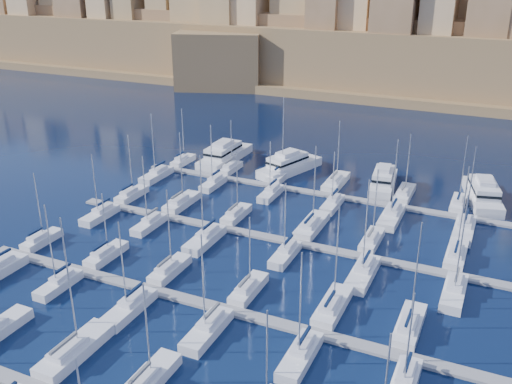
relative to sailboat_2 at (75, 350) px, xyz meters
The scene contains 46 objects.
ground 30.50m from the sailboat_2, 65.23° to the left, with size 600.00×600.00×0.00m, color black.
pontoon_mid_near 20.24m from the sailboat_2, 50.84° to the left, with size 84.00×2.00×0.40m, color slate.
pontoon_mid_far 39.80m from the sailboat_2, 71.27° to the left, with size 84.00×2.00×0.40m, color slate.
pontoon_far 61.04m from the sailboat_2, 77.92° to the left, with size 84.00×2.00×0.40m, color slate.
sailboat_2 is the anchor object (origin of this frame).
sailboat_3 10.87m from the sailboat_2, ahead, with size 2.82×9.41×13.01m.
sailboat_12 32.00m from the sailboat_2, 140.40° to the left, with size 2.29×7.62×12.56m.
sailboat_13 23.84m from the sailboat_2, 119.56° to the left, with size 2.50×8.32×11.14m.
sailboat_14 20.86m from the sailboat_2, 90.39° to the left, with size 2.57×8.57×13.63m.
sailboat_15 24.45m from the sailboat_2, 58.30° to the left, with size 2.54×8.46×11.89m.
sailboat_16 32.88m from the sailboat_2, 40.82° to the left, with size 2.96×9.85×15.66m.
sailboat_17 41.00m from the sailboat_2, 31.42° to the left, with size 2.89×9.62×15.17m.
sailboat_19 16.39m from the sailboat_2, 138.44° to the left, with size 2.35×7.84×13.50m.
sailboat_20 10.16m from the sailboat_2, 87.31° to the left, with size 2.79×9.31×13.80m.
sailboat_21 15.89m from the sailboat_2, 39.57° to the left, with size 2.81×9.36×14.56m.
sailboat_22 26.57m from the sailboat_2, 22.53° to the left, with size 2.77×9.24×14.90m.
sailboat_23 37.96m from the sailboat_2, 16.00° to the left, with size 2.60×8.67×12.82m.
sailboat_24 48.42m from the sailboat_2, 118.21° to the left, with size 2.45×8.18×13.05m.
sailboat_25 44.95m from the sailboat_2, 105.29° to the left, with size 2.88×9.59×14.69m.
sailboat_26 42.74m from the sailboat_2, 89.89° to the left, with size 2.49×8.31×12.88m.
sailboat_27 46.08m from the sailboat_2, 72.18° to the left, with size 3.18×10.61×15.31m.
sailboat_28 49.54m from the sailboat_2, 59.82° to the left, with size 2.55×8.48×13.21m.
sailboat_29 57.80m from the sailboat_2, 48.70° to the left, with size 2.91×9.71×15.44m.
sailboat_30 39.41m from the sailboat_2, 124.48° to the left, with size 2.59×8.62×12.63m.
sailboat_31 34.89m from the sailboat_2, 110.00° to the left, with size 2.40×8.00×13.71m.
sailboat_32 31.81m from the sailboat_2, 90.41° to the left, with size 3.00×10.00×15.74m.
sailboat_33 35.35m from the sailboat_2, 67.09° to the left, with size 2.54×8.47×13.11m.
sailboat_34 41.24m from the sailboat_2, 50.26° to the left, with size 3.06×10.21×15.99m.
sailboat_35 50.57m from the sailboat_2, 39.22° to the left, with size 2.90×9.65×15.86m.
sailboat_36 68.88m from the sailboat_2, 110.67° to the left, with size 2.32×7.73×13.09m.
sailboat_37 65.56m from the sailboat_2, 100.59° to the left, with size 2.32×7.72×11.84m.
sailboat_38 65.78m from the sailboat_2, 90.42° to the left, with size 3.13×10.42×17.58m.
sailboat_39 66.85m from the sailboat_2, 79.94° to the left, with size 3.16×10.53×13.96m.
sailboat_40 70.25m from the sailboat_2, 68.37° to the left, with size 2.84×9.48×13.11m.
sailboat_41 74.15m from the sailboat_2, 60.86° to the left, with size 2.51×8.38×14.23m.
sailboat_42 59.38m from the sailboat_2, 114.41° to the left, with size 2.84×9.47×14.62m.
sailboat_43 55.83m from the sailboat_2, 101.45° to the left, with size 2.44×8.14×13.59m.
sailboat_44 54.70m from the sailboat_2, 88.09° to the left, with size 2.48×8.25×11.85m.
sailboat_45 56.56m from the sailboat_2, 75.15° to the left, with size 2.48×8.25×11.52m.
sailboat_46 59.43m from the sailboat_2, 64.18° to the left, with size 3.19×10.63×15.64m.
sailboat_47 65.76m from the sailboat_2, 54.35° to the left, with size 3.23×10.76×16.09m.
motor_yacht_a 71.81m from the sailboat_2, 103.22° to the left, with size 5.74×18.23×5.25m.
motor_yacht_b 69.30m from the sailboat_2, 90.12° to the left, with size 10.17×17.58×5.25m.
motor_yacht_c 71.38m from the sailboat_2, 72.92° to the left, with size 6.06×15.07×5.25m.
motor_yacht_d 80.14m from the sailboat_2, 60.04° to the left, with size 9.13×17.86×5.25m.
fortified_city 183.91m from the sailboat_2, 86.06° to the left, with size 460.00×108.95×59.52m.
Camera 1 is at (29.56, -68.93, 43.44)m, focal length 40.00 mm.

